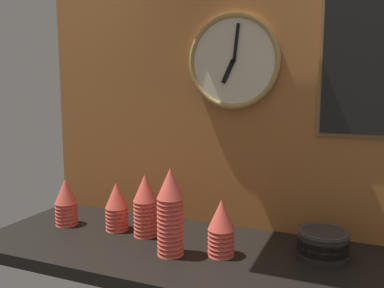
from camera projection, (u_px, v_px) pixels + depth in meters
ground_plane at (213, 256)px, 1.31m from camera, size 1.60×0.56×0.04m
wall_tiled_back at (239, 86)px, 1.47m from camera, size 1.60×0.03×1.05m
cup_stack_center_right at (221, 228)px, 1.26m from camera, size 0.08×0.08×0.18m
cup_stack_far_left at (66, 202)px, 1.54m from camera, size 0.08×0.08×0.18m
cup_stack_left at (117, 206)px, 1.49m from camera, size 0.08×0.08×0.18m
cup_stack_center at (170, 212)px, 1.26m from camera, size 0.08×0.08×0.28m
cup_stack_center_left at (145, 205)px, 1.43m from camera, size 0.08×0.08×0.22m
bowl_stack_right at (323, 243)px, 1.24m from camera, size 0.16×0.16×0.09m
wall_clock at (233, 61)px, 1.44m from camera, size 0.34×0.03×0.34m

